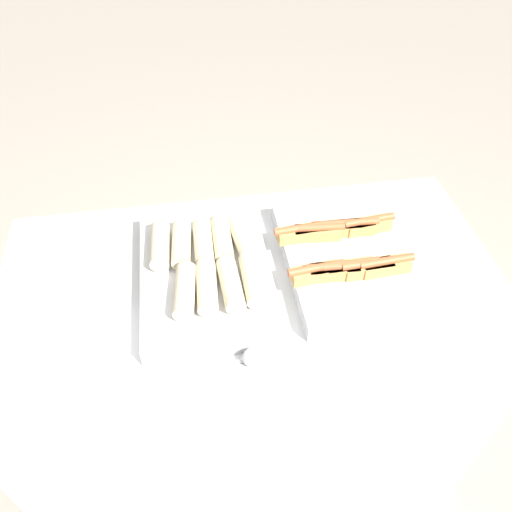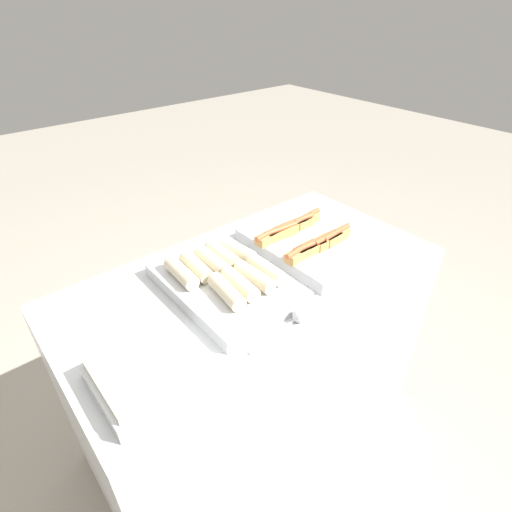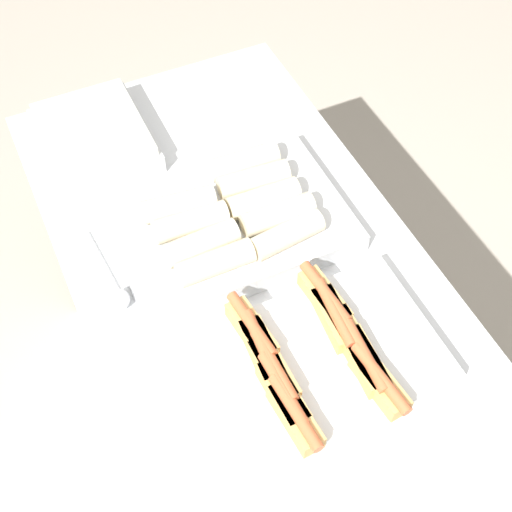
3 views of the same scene
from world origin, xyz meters
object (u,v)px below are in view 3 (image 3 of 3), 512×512
(tray_hotdogs, at_px, (311,363))
(tray_side_front, at_px, (95,137))
(serving_spoon_near, at_px, (116,293))
(tray_wraps, at_px, (231,221))

(tray_hotdogs, bearing_deg, tray_side_front, -166.25)
(tray_hotdogs, xyz_separation_m, serving_spoon_near, (-0.32, -0.28, -0.02))
(tray_hotdogs, bearing_deg, serving_spoon_near, -138.76)
(tray_hotdogs, height_order, tray_side_front, tray_hotdogs)
(serving_spoon_near, bearing_deg, tray_side_front, 167.94)
(tray_wraps, xyz_separation_m, serving_spoon_near, (0.06, -0.29, -0.02))
(tray_wraps, relative_size, tray_side_front, 1.68)
(tray_side_front, bearing_deg, tray_hotdogs, 13.75)
(tray_side_front, xyz_separation_m, serving_spoon_near, (0.44, -0.09, -0.02))
(tray_hotdogs, relative_size, tray_wraps, 0.98)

